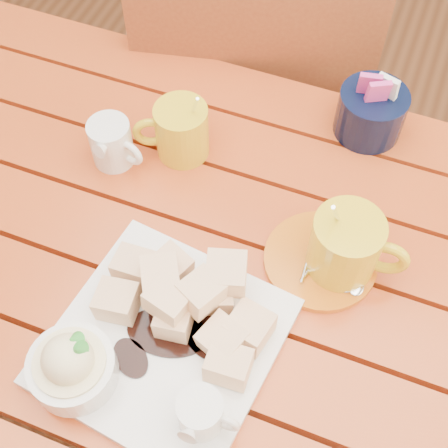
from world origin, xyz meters
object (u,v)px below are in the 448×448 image
at_px(coffee_mug_left, 180,130).
at_px(chair_far, 254,102).
at_px(table, 209,300).
at_px(coffee_mug_right, 347,247).
at_px(dessert_plate, 150,339).
at_px(orange_saucer, 321,261).

height_order(coffee_mug_left, chair_far, chair_far).
height_order(table, chair_far, chair_far).
bearing_deg(coffee_mug_left, chair_far, 65.03).
distance_m(coffee_mug_right, chair_far, 0.62).
bearing_deg(dessert_plate, orange_saucer, 50.44).
bearing_deg(coffee_mug_left, dessert_plate, -97.30).
relative_size(dessert_plate, chair_far, 0.33).
relative_size(coffee_mug_right, orange_saucer, 0.99).
bearing_deg(coffee_mug_right, orange_saucer, -175.53).
bearing_deg(table, chair_far, 101.90).
xyz_separation_m(dessert_plate, coffee_mug_left, (-0.10, 0.32, 0.01)).
xyz_separation_m(coffee_mug_left, chair_far, (0.01, 0.35, -0.28)).
height_order(dessert_plate, orange_saucer, dessert_plate).
height_order(table, dessert_plate, dessert_plate).
relative_size(dessert_plate, coffee_mug_left, 2.21).
distance_m(coffee_mug_left, chair_far, 0.45).
distance_m(dessert_plate, chair_far, 0.73).
xyz_separation_m(coffee_mug_right, chair_far, (-0.29, 0.47, -0.28)).
bearing_deg(table, coffee_mug_left, 123.08).
xyz_separation_m(table, dessert_plate, (-0.02, -0.14, 0.14)).
height_order(dessert_plate, chair_far, chair_far).
xyz_separation_m(table, chair_far, (-0.11, 0.54, -0.12)).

